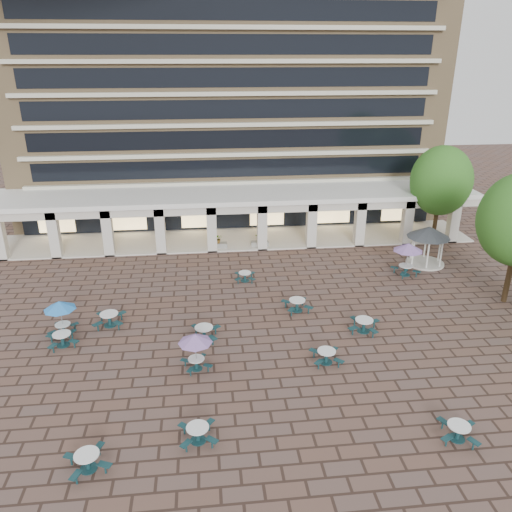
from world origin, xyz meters
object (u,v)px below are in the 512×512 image
at_px(planter_right, 260,241).
at_px(gazebo, 428,236).
at_px(picnic_table_1, 198,433).
at_px(planter_left, 218,243).
at_px(picnic_table_0, 87,460).
at_px(picnic_table_2, 458,431).

bearing_deg(planter_right, gazebo, -22.12).
xyz_separation_m(picnic_table_1, planter_left, (1.76, 22.80, 0.09)).
distance_m(picnic_table_1, gazebo, 25.25).
bearing_deg(picnic_table_0, picnic_table_1, -8.44).
bearing_deg(gazebo, planter_left, 162.42).
bearing_deg(picnic_table_0, picnic_table_2, -22.51).
bearing_deg(picnic_table_2, planter_left, 128.68).
distance_m(picnic_table_2, planter_right, 24.61).
bearing_deg(planter_right, picnic_table_0, -112.14).
xyz_separation_m(picnic_table_0, planter_right, (9.73, 23.90, 0.09)).
xyz_separation_m(picnic_table_1, gazebo, (17.94, 17.67, 1.88)).
distance_m(picnic_table_0, planter_left, 24.68).
height_order(picnic_table_2, gazebo, gazebo).
bearing_deg(planter_left, gazebo, -17.58).
bearing_deg(picnic_table_2, planter_right, 120.93).
xyz_separation_m(picnic_table_2, planter_right, (-5.86, 23.90, 0.10)).
distance_m(picnic_table_0, planter_right, 25.80).
xyz_separation_m(picnic_table_1, picnic_table_2, (11.19, -1.10, -0.00)).
relative_size(picnic_table_0, picnic_table_1, 1.16).
relative_size(picnic_table_0, gazebo, 0.62).
xyz_separation_m(planter_left, planter_right, (3.57, 0.00, 0.01)).
relative_size(picnic_table_0, planter_left, 1.38).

